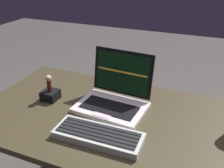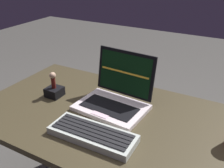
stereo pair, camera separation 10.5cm
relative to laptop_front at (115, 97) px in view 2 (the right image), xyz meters
The scene contains 5 objects.
desk 0.20m from the laptop_front, 44.16° to the right, with size 1.31×0.67×0.70m.
laptop_front is the anchor object (origin of this frame).
external_keyboard 0.24m from the laptop_front, 82.40° to the right, with size 0.33×0.13×0.03m.
figurine_stand 0.31m from the laptop_front, 168.64° to the right, with size 0.07×0.07×0.04m, color black.
figurine 0.31m from the laptop_front, 168.64° to the right, with size 0.03×0.03×0.08m.
Camera 2 is at (0.38, -0.78, 1.31)m, focal length 40.39 mm.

